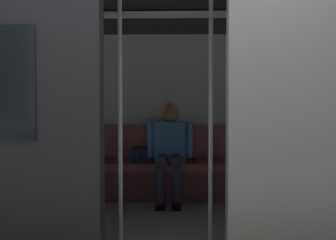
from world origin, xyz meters
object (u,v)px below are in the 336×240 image
object	(u,v)px
train_car	(162,76)
handbag	(142,155)
person_seated	(170,145)
grab_pole_far	(211,120)
grab_pole_door	(120,120)
book	(200,160)
bench_seat	(169,171)

from	to	relation	value
train_car	handbag	bearing A→B (deg)	-73.14
person_seated	handbag	xyz separation A→B (m)	(0.35, -0.11, -0.13)
handbag	grab_pole_far	bearing A→B (deg)	114.66
handbag	train_car	bearing A→B (deg)	106.86
train_car	grab_pole_door	bearing A→B (deg)	63.68
train_car	book	distance (m)	1.44
train_car	bench_seat	distance (m)	1.41
bench_seat	book	size ratio (longest dim) A/B	13.10
person_seated	grab_pole_far	size ratio (longest dim) A/B	0.58
bench_seat	grab_pole_door	bearing A→B (deg)	76.71
person_seated	grab_pole_door	distance (m)	1.58
person_seated	grab_pole_far	world-z (taller)	grab_pole_far
train_car	person_seated	bearing A→B (deg)	-94.00
person_seated	book	world-z (taller)	person_seated
person_seated	grab_pole_far	distance (m)	1.51
train_car	bench_seat	world-z (taller)	train_car
bench_seat	person_seated	distance (m)	0.33
handbag	grab_pole_far	size ratio (longest dim) A/B	0.13
person_seated	grab_pole_far	bearing A→B (deg)	103.94
train_car	book	bearing A→B (deg)	-113.95
handbag	grab_pole_far	distance (m)	1.76
person_seated	grab_pole_door	world-z (taller)	grab_pole_door
train_car	handbag	distance (m)	1.35
bench_seat	person_seated	bearing A→B (deg)	101.57
grab_pole_door	grab_pole_far	size ratio (longest dim) A/B	1.00
train_car	grab_pole_door	world-z (taller)	train_car
grab_pole_far	bench_seat	bearing A→B (deg)	-76.14
book	grab_pole_door	world-z (taller)	grab_pole_door
handbag	grab_pole_door	world-z (taller)	grab_pole_door
book	bench_seat	bearing A→B (deg)	1.38
bench_seat	grab_pole_door	size ratio (longest dim) A/B	1.40
grab_pole_door	grab_pole_far	xyz separation A→B (m)	(-0.73, -0.07, 0.00)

